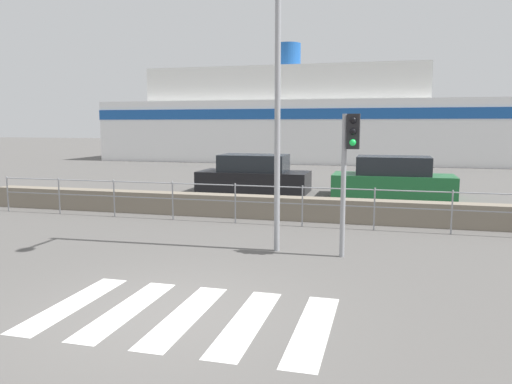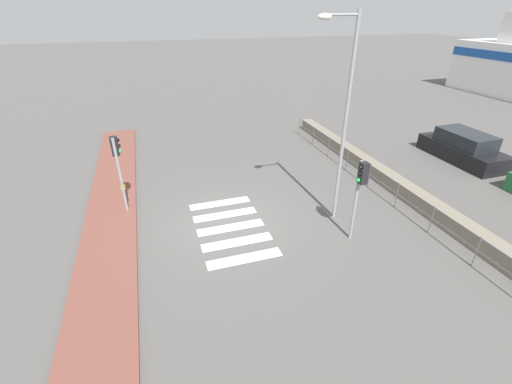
{
  "view_description": "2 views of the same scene",
  "coord_description": "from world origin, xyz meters",
  "px_view_note": "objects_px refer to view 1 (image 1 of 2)",
  "views": [
    {
      "loc": [
        3.01,
        -6.2,
        2.65
      ],
      "look_at": [
        0.85,
        2.0,
        1.5
      ],
      "focal_mm": 35.0,
      "sensor_mm": 36.0,
      "label": 1
    },
    {
      "loc": [
        10.28,
        -2.21,
        6.94
      ],
      "look_at": [
        0.19,
        1.0,
        1.2
      ],
      "focal_mm": 24.0,
      "sensor_mm": 36.0,
      "label": 2
    }
  ],
  "objects_px": {
    "traffic_light_far": "(349,153)",
    "ferry_boat": "(333,122)",
    "parked_car_black": "(254,176)",
    "parked_car_green": "(393,179)",
    "streetlamp": "(275,43)"
  },
  "relations": [
    {
      "from": "parked_car_green",
      "to": "parked_car_black",
      "type": "bearing_deg",
      "value": 180.0
    },
    {
      "from": "traffic_light_far",
      "to": "parked_car_green",
      "type": "xyz_separation_m",
      "value": [
        0.95,
        9.05,
        -1.47
      ]
    },
    {
      "from": "ferry_boat",
      "to": "parked_car_black",
      "type": "distance_m",
      "value": 17.54
    },
    {
      "from": "streetlamp",
      "to": "parked_car_black",
      "type": "xyz_separation_m",
      "value": [
        -2.89,
        9.14,
        -3.6
      ]
    },
    {
      "from": "traffic_light_far",
      "to": "streetlamp",
      "type": "height_order",
      "value": "streetlamp"
    },
    {
      "from": "ferry_boat",
      "to": "parked_car_green",
      "type": "distance_m",
      "value": 17.96
    },
    {
      "from": "streetlamp",
      "to": "ferry_boat",
      "type": "height_order",
      "value": "ferry_boat"
    },
    {
      "from": "ferry_boat",
      "to": "parked_car_black",
      "type": "height_order",
      "value": "ferry_boat"
    },
    {
      "from": "parked_car_black",
      "to": "parked_car_green",
      "type": "bearing_deg",
      "value": 0.0
    },
    {
      "from": "traffic_light_far",
      "to": "parked_car_green",
      "type": "relative_size",
      "value": 0.65
    },
    {
      "from": "parked_car_black",
      "to": "parked_car_green",
      "type": "xyz_separation_m",
      "value": [
        5.32,
        0.0,
        0.01
      ]
    },
    {
      "from": "traffic_light_far",
      "to": "streetlamp",
      "type": "bearing_deg",
      "value": -176.71
    },
    {
      "from": "traffic_light_far",
      "to": "ferry_boat",
      "type": "height_order",
      "value": "ferry_boat"
    },
    {
      "from": "parked_car_green",
      "to": "ferry_boat",
      "type": "bearing_deg",
      "value": 103.23
    },
    {
      "from": "parked_car_black",
      "to": "streetlamp",
      "type": "bearing_deg",
      "value": -72.44
    }
  ]
}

